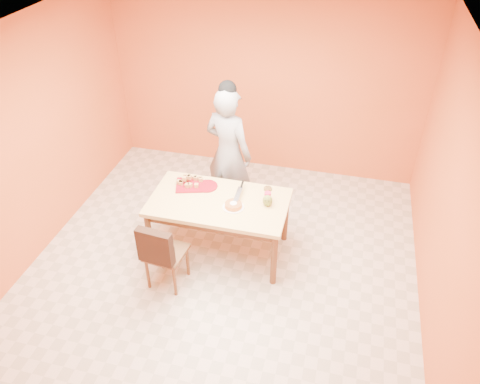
% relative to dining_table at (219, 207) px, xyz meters
% --- Properties ---
extents(floor, '(5.00, 5.00, 0.00)m').
position_rel_dining_table_xyz_m(floor, '(0.11, -0.43, -0.67)').
color(floor, beige).
rests_on(floor, ground).
extents(ceiling, '(5.00, 5.00, 0.00)m').
position_rel_dining_table_xyz_m(ceiling, '(0.11, -0.43, 2.03)').
color(ceiling, white).
rests_on(ceiling, wall_back).
extents(wall_back, '(4.50, 0.00, 4.50)m').
position_rel_dining_table_xyz_m(wall_back, '(0.11, 2.07, 0.68)').
color(wall_back, '#D75F31').
rests_on(wall_back, floor).
extents(wall_left, '(0.00, 5.00, 5.00)m').
position_rel_dining_table_xyz_m(wall_left, '(-2.14, -0.43, 0.68)').
color(wall_left, '#D75F31').
rests_on(wall_left, floor).
extents(wall_right, '(0.00, 5.00, 5.00)m').
position_rel_dining_table_xyz_m(wall_right, '(2.36, -0.43, 0.68)').
color(wall_right, '#D75F31').
rests_on(wall_right, floor).
extents(dining_table, '(1.60, 0.90, 0.76)m').
position_rel_dining_table_xyz_m(dining_table, '(0.00, 0.00, 0.00)').
color(dining_table, '#EEC57C').
rests_on(dining_table, floor).
extents(dining_chair, '(0.46, 0.52, 0.90)m').
position_rel_dining_table_xyz_m(dining_chair, '(-0.43, -0.67, -0.20)').
color(dining_chair, brown).
rests_on(dining_chair, floor).
extents(pastry_pile, '(0.28, 0.28, 0.09)m').
position_rel_dining_table_xyz_m(pastry_pile, '(-0.43, 0.20, 0.16)').
color(pastry_pile, tan).
rests_on(pastry_pile, pastry_platter).
extents(person, '(0.76, 0.62, 1.81)m').
position_rel_dining_table_xyz_m(person, '(-0.10, 0.82, 0.24)').
color(person, gray).
rests_on(person, floor).
extents(pastry_platter, '(0.39, 0.39, 0.02)m').
position_rel_dining_table_xyz_m(pastry_platter, '(-0.43, 0.20, 0.10)').
color(pastry_platter, maroon).
rests_on(pastry_platter, dining_table).
extents(red_dinner_plate, '(0.33, 0.33, 0.02)m').
position_rel_dining_table_xyz_m(red_dinner_plate, '(-0.22, 0.24, 0.10)').
color(red_dinner_plate, maroon).
rests_on(red_dinner_plate, dining_table).
extents(white_cake_plate, '(0.28, 0.28, 0.01)m').
position_rel_dining_table_xyz_m(white_cake_plate, '(0.20, -0.08, 0.10)').
color(white_cake_plate, white).
rests_on(white_cake_plate, dining_table).
extents(sponge_cake, '(0.26, 0.26, 0.04)m').
position_rel_dining_table_xyz_m(sponge_cake, '(0.20, -0.08, 0.13)').
color(sponge_cake, orange).
rests_on(sponge_cake, white_cake_plate).
extents(cake_server, '(0.07, 0.29, 0.01)m').
position_rel_dining_table_xyz_m(cake_server, '(0.21, 0.10, 0.16)').
color(cake_server, silver).
rests_on(cake_server, sponge_cake).
extents(egg_ornament, '(0.12, 0.10, 0.14)m').
position_rel_dining_table_xyz_m(egg_ornament, '(0.56, 0.04, 0.17)').
color(egg_ornament, olive).
rests_on(egg_ornament, dining_table).
extents(magenta_glass, '(0.09, 0.09, 0.11)m').
position_rel_dining_table_xyz_m(magenta_glass, '(0.55, 0.14, 0.15)').
color(magenta_glass, '#D9204C').
rests_on(magenta_glass, dining_table).
extents(checker_tin, '(0.12, 0.12, 0.03)m').
position_rel_dining_table_xyz_m(checker_tin, '(0.51, 0.35, 0.11)').
color(checker_tin, '#321A0D').
rests_on(checker_tin, dining_table).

